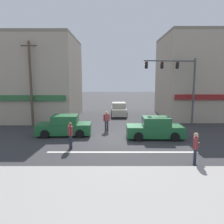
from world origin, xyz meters
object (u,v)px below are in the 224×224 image
Objects in this scene: sedan_crossing_center at (119,110)px; utility_pole_near_left at (31,83)px; utility_pole_far_right at (195,79)px; sedan_waiting_far at (65,126)px; sedan_crossing_leftbound at (155,129)px; pedestrian_far_side at (71,134)px; pedestrian_mid_crossing at (107,120)px; traffic_light_mast at (181,79)px; pedestrian_foreground_with_bag at (196,147)px.

utility_pole_near_left is at bearing -142.85° from sedan_crossing_center.
utility_pole_far_right is 2.01× the size of sedan_waiting_far.
utility_pole_near_left reaches higher than sedan_crossing_leftbound.
pedestrian_mid_crossing is at bearing 65.66° from pedestrian_far_side.
sedan_crossing_center is at bearing 80.89° from pedestrian_mid_crossing.
utility_pole_near_left is 4.56× the size of pedestrian_far_side.
sedan_crossing_center is (-5.49, 5.58, -3.59)m from traffic_light_mast.
sedan_waiting_far is 2.50× the size of pedestrian_far_side.
utility_pole_near_left is 1.84× the size of sedan_crossing_leftbound.
traffic_light_mast reaches higher than sedan_waiting_far.
utility_pole_far_right is 5.02× the size of pedestrian_far_side.
utility_pole_far_right is 14.83m from pedestrian_foreground_with_bag.
utility_pole_near_left is 5.79m from sedan_waiting_far.
pedestrian_far_side is (-2.13, -4.71, 0.00)m from pedestrian_mid_crossing.
sedan_crossing_center is (-8.28, 1.62, -3.64)m from utility_pole_far_right.
sedan_waiting_far is (-12.77, -7.69, -3.64)m from utility_pole_far_right.
sedan_waiting_far is 10.34m from sedan_crossing_center.
pedestrian_foreground_with_bag is 8.66m from pedestrian_mid_crossing.
sedan_waiting_far is 6.90m from sedan_crossing_leftbound.
pedestrian_far_side is at bearing -156.66° from sedan_crossing_leftbound.
pedestrian_far_side is (-8.89, -7.04, -3.35)m from traffic_light_mast.
traffic_light_mast reaches higher than sedan_crossing_leftbound.
utility_pole_near_left is 14.94m from pedestrian_foreground_with_bag.
traffic_light_mast is 3.71× the size of pedestrian_far_side.
sedan_crossing_center is 13.07m from pedestrian_far_side.
pedestrian_mid_crossing and pedestrian_far_side have the same top height.
utility_pole_near_left reaches higher than sedan_waiting_far.
sedan_crossing_center is at bearing 168.92° from utility_pole_far_right.
utility_pole_near_left is 16.98m from utility_pole_far_right.
utility_pole_far_right is 5.02× the size of pedestrian_foreground_with_bag.
utility_pole_near_left reaches higher than traffic_light_mast.
sedan_waiting_far is 2.50× the size of pedestrian_mid_crossing.
utility_pole_near_left is at bearing 165.34° from pedestrian_mid_crossing.
sedan_crossing_center is 8.02m from pedestrian_mid_crossing.
pedestrian_far_side is at bearing -136.71° from utility_pole_far_right.
pedestrian_foreground_with_bag is at bearing -109.77° from utility_pole_far_right.
sedan_waiting_far is at bearing -41.56° from utility_pole_near_left.
utility_pole_far_right reaches higher than sedan_waiting_far.
pedestrian_foreground_with_bag is at bearing -102.28° from traffic_light_mast.
sedan_crossing_leftbound and sedan_crossing_center have the same top height.
traffic_light_mast is at bearing 38.36° from pedestrian_far_side.
pedestrian_mid_crossing is (-3.62, 2.23, 0.24)m from sedan_crossing_leftbound.
sedan_crossing_center is (4.50, 9.31, 0.00)m from sedan_waiting_far.
pedestrian_far_side is at bearing -54.16° from utility_pole_near_left.
pedestrian_mid_crossing is (-9.55, -6.29, -3.40)m from utility_pole_far_right.
traffic_light_mast is 8.62m from sedan_crossing_center.
pedestrian_far_side is (1.10, -3.31, 0.24)m from sedan_waiting_far.
utility_pole_near_left is 8.55m from pedestrian_far_side.
sedan_crossing_leftbound is 10.41m from sedan_crossing_center.
utility_pole_near_left reaches higher than sedan_crossing_center.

